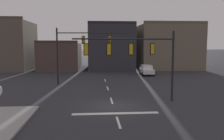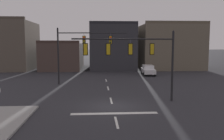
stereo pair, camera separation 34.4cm
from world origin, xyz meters
name	(u,v)px [view 1 (the left image)]	position (x,y,z in m)	size (l,w,h in m)	color
ground_plane	(113,106)	(0.00, 0.00, 0.00)	(400.00, 400.00, 0.00)	#2B2B30
stop_bar_paint	(116,113)	(0.00, -2.00, 0.00)	(6.40, 0.50, 0.01)	silver
lane_centreline	(112,100)	(0.00, 2.00, 0.00)	(0.16, 26.40, 0.01)	silver
signal_mast_near_side	(138,53)	(2.23, 1.33, 4.30)	(8.86, 0.86, 6.26)	black
signal_mast_far_side	(77,46)	(-3.62, 10.87, 4.81)	(8.60, 0.98, 7.10)	black
car_lot_nearside	(147,70)	(7.11, 19.37, 0.86)	(2.09, 4.52, 1.61)	silver
building_row	(98,48)	(-0.68, 30.22, 4.18)	(40.78, 13.77, 9.92)	brown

